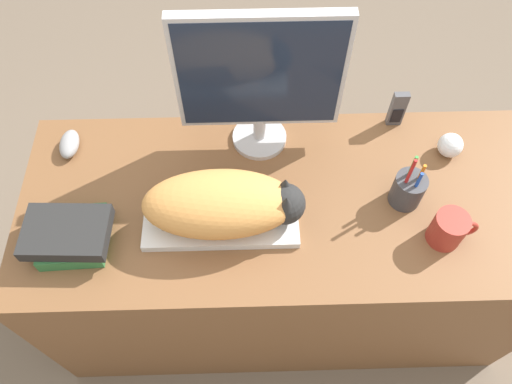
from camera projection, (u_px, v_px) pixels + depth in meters
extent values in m
plane|color=#6B5B4C|center=(284.00, 371.00, 1.81)|extent=(12.00, 12.00, 0.00)
cube|color=brown|center=(284.00, 254.00, 1.67)|extent=(1.50, 0.61, 0.70)
cube|color=silver|center=(221.00, 220.00, 1.32)|extent=(0.41, 0.16, 0.02)
ellipsoid|color=#D18C47|center=(219.00, 204.00, 1.25)|extent=(0.39, 0.19, 0.14)
sphere|color=#262626|center=(285.00, 204.00, 1.26)|extent=(0.11, 0.11, 0.11)
cone|color=#262626|center=(286.00, 203.00, 1.20)|extent=(0.04, 0.04, 0.04)
cone|color=#262626|center=(285.00, 184.00, 1.23)|extent=(0.04, 0.04, 0.04)
cylinder|color=#B7B7BC|center=(259.00, 137.00, 1.48)|extent=(0.16, 0.16, 0.02)
cylinder|color=#B7B7BC|center=(260.00, 127.00, 1.43)|extent=(0.04, 0.04, 0.08)
cube|color=#B7B7BC|center=(260.00, 73.00, 1.25)|extent=(0.44, 0.03, 0.36)
cube|color=#192338|center=(260.00, 76.00, 1.25)|extent=(0.41, 0.01, 0.34)
ellipsoid|color=gray|center=(69.00, 144.00, 1.45)|extent=(0.05, 0.10, 0.04)
cylinder|color=#9E2D23|center=(448.00, 229.00, 1.27)|extent=(0.09, 0.09, 0.10)
torus|color=#9E2D23|center=(465.00, 229.00, 1.27)|extent=(0.07, 0.01, 0.07)
cylinder|color=#38383D|center=(408.00, 190.00, 1.33)|extent=(0.09, 0.09, 0.10)
cylinder|color=orange|center=(419.00, 178.00, 1.29)|extent=(0.01, 0.01, 0.11)
cylinder|color=#338C38|center=(410.00, 172.00, 1.29)|extent=(0.01, 0.01, 0.13)
cylinder|color=#B21E1E|center=(408.00, 178.00, 1.27)|extent=(0.01, 0.01, 0.15)
cylinder|color=#1E47B2|center=(416.00, 186.00, 1.28)|extent=(0.01, 0.01, 0.11)
sphere|color=silver|center=(450.00, 145.00, 1.43)|extent=(0.07, 0.07, 0.07)
cube|color=#4C4C51|center=(397.00, 109.00, 1.46)|extent=(0.04, 0.02, 0.12)
cube|color=black|center=(397.00, 116.00, 1.47)|extent=(0.03, 0.00, 0.05)
cube|color=#2D6B38|center=(74.00, 236.00, 1.29)|extent=(0.17, 0.18, 0.04)
cube|color=black|center=(66.00, 232.00, 1.25)|extent=(0.22, 0.15, 0.04)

